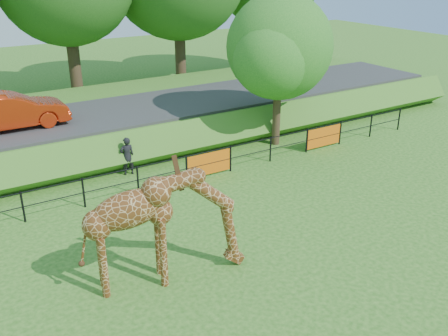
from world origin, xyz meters
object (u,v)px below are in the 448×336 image
Objects in this scene: giraffe at (165,227)px; visitor at (127,156)px; car_red at (10,111)px; tree_east at (281,51)px.

visitor is at bearing 88.67° from giraffe.
car_red is at bearing -43.30° from visitor.
visitor is 0.23× the size of tree_east.
tree_east is (10.67, -4.16, 2.11)m from car_red.
tree_east is at bearing -176.82° from visitor.
tree_east is (7.23, -0.27, 3.51)m from visitor.
visitor is (3.44, -3.90, -1.39)m from car_red.
visitor is 8.04m from tree_east.
car_red is 11.65m from tree_east.
giraffe is 11.65m from tree_east.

